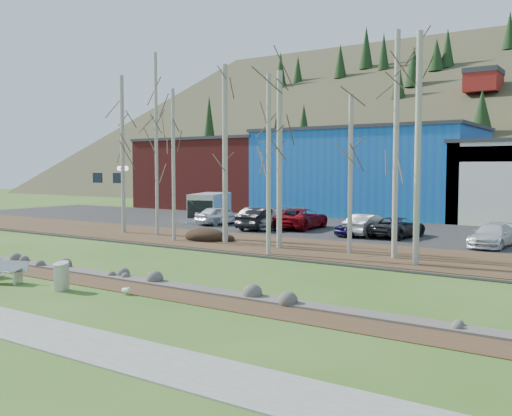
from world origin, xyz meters
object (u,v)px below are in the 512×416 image
Objects in this scene: street_lamp at (123,178)px; van_grey at (209,207)px; car_7 at (492,236)px; car_5 at (368,225)px; car_1 at (260,218)px; car_3 at (276,218)px; car_6 at (398,227)px; car_4 at (359,226)px; car_0 at (221,215)px; car_2 at (301,219)px; litter_bin at (61,278)px; seagull at (126,290)px.

van_grey is at bearing 45.25° from street_lamp.
car_5 is at bearing 176.36° from car_7.
car_1 is 0.92× the size of car_3.
car_6 is at bearing 4.10° from car_3.
van_grey is (-16.60, 1.72, 0.51)m from car_6.
car_1 is at bearing -177.66° from car_7.
van_grey is (-14.74, 2.03, 0.45)m from car_5.
car_1 is 8.08m from car_5.
car_3 is 6.85m from car_4.
car_0 is at bearing -21.57° from car_1.
car_6 is 1.05× the size of car_7.
car_4 is at bearing 158.70° from car_2.
car_3 is at bearing 100.83° from litter_bin.
car_5 is at bearing -169.91° from car_0.
car_6 is (2.35, 0.64, -0.02)m from car_4.
car_6 is (2.48, 20.84, 0.61)m from seagull.
street_lamp is at bearing -166.94° from car_4.
car_3 reaches higher than car_5.
car_4 is (20.87, 0.86, -2.92)m from street_lamp.
street_lamp reaches higher than car_2.
car_4 is (6.81, -0.76, -0.08)m from car_3.
car_0 is 5.21m from car_3.
street_lamp is at bearing -4.12° from car_1.
car_2 is (6.81, 0.69, 0.01)m from car_0.
street_lamp is at bearing -175.35° from car_7.
car_5 is at bearing 81.66° from litter_bin.
litter_bin is 23.89m from car_0.
car_1 reaches higher than car_3.
car_4 is (5.20, -1.66, -0.07)m from car_2.
van_grey is (-7.44, 1.60, 0.41)m from car_3.
car_2 is at bearing 34.04° from car_3.
car_3 is 1.11× the size of car_6.
car_5 reaches higher than car_6.
van_grey reaches higher than litter_bin.
seagull is at bearing -109.02° from car_7.
car_1 is (13.29, 0.67, -2.81)m from street_lamp.
car_3 is 9.16m from car_6.
car_2 is 1.15× the size of car_6.
car_0 is 0.83× the size of car_3.
van_grey is at bearing 176.57° from car_7.
car_3 is 7.31m from car_5.
car_6 is 6.14m from car_7.
car_0 reaches higher than car_4.
car_2 is at bearing 96.43° from litter_bin.
car_7 reaches higher than litter_bin.
car_6 is (23.23, 1.50, -2.95)m from street_lamp.
car_0 is 0.74× the size of van_grey.
seagull is 28.58m from street_lamp.
car_3 is (14.07, 1.62, -2.84)m from street_lamp.
litter_bin is 22.22m from car_6.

